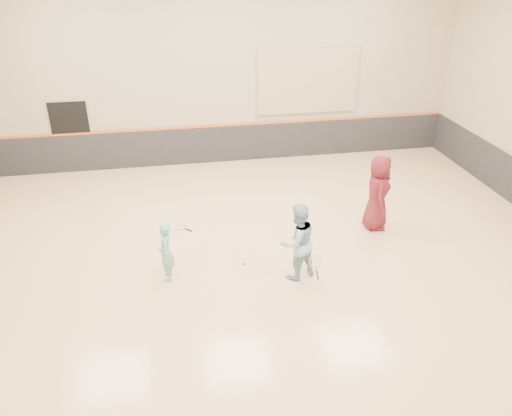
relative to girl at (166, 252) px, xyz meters
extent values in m
cube|color=tan|center=(1.86, 0.27, -0.76)|extent=(15.00, 12.00, 0.20)
cube|color=tan|center=(1.86, 6.28, 2.34)|extent=(15.00, 0.02, 6.00)
cube|color=tan|center=(1.86, -5.74, 2.34)|extent=(15.00, 0.02, 6.00)
cube|color=#232326|center=(1.86, 6.24, -0.06)|extent=(14.90, 0.04, 1.20)
cube|color=#D85914|center=(1.86, 6.23, 0.56)|extent=(14.90, 0.03, 0.06)
cube|color=tan|center=(4.66, 6.22, 1.84)|extent=(3.20, 0.08, 2.00)
cube|color=black|center=(-2.64, 6.25, 0.44)|extent=(1.10, 0.05, 2.20)
imported|color=#67B2AF|center=(0.00, 0.00, 0.00)|extent=(0.34, 0.50, 1.32)
imported|color=#7EA9C3|center=(2.68, -0.40, 0.19)|extent=(1.00, 0.90, 1.70)
imported|color=maroon|center=(5.12, 1.31, 0.29)|extent=(0.80, 1.04, 1.89)
sphere|color=#B3D431|center=(1.66, 0.21, -0.63)|extent=(0.07, 0.07, 0.07)
sphere|color=#D1E635|center=(5.25, 1.20, 0.53)|extent=(0.07, 0.07, 0.07)
sphere|color=#C5DE33|center=(1.13, 3.06, -0.63)|extent=(0.07, 0.07, 0.07)
camera|label=1|loc=(0.28, -8.84, 5.58)|focal=35.00mm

